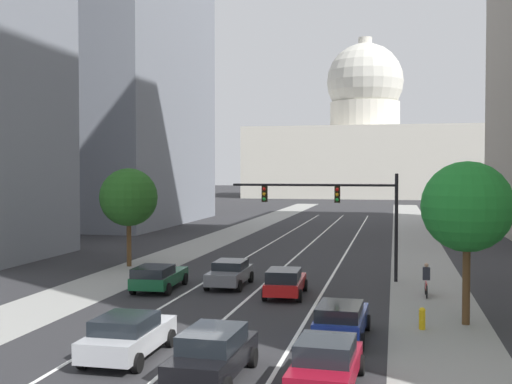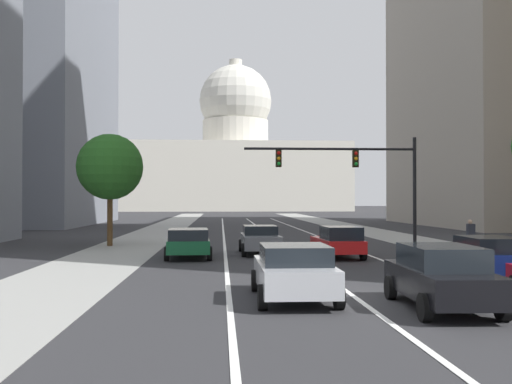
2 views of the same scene
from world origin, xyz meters
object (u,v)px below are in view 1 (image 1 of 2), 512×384
object	(u,v)px
car_green	(158,276)
car_blue	(341,319)
fire_hydrant	(422,318)
car_red	(285,282)
street_tree_near_left	(129,197)
car_crimson	(326,362)
street_tree_far_right	(467,207)
traffic_signal_mast	(340,204)
car_gray	(230,273)
car_silver	(128,335)
car_black	(213,353)
capitol_building	(365,145)
cyclist	(426,280)

from	to	relation	value
car_green	car_blue	bearing A→B (deg)	-130.13
car_green	fire_hydrant	world-z (taller)	car_green
car_red	street_tree_near_left	distance (m)	14.83
car_crimson	street_tree_far_right	xyz separation A→B (m)	(4.89, 8.98, 4.16)
fire_hydrant	traffic_signal_mast	bearing A→B (deg)	111.17
car_gray	traffic_signal_mast	size ratio (longest dim) A/B	0.45
street_tree_far_right	street_tree_near_left	distance (m)	23.59
car_gray	car_silver	distance (m)	13.77
car_gray	car_black	xyz separation A→B (m)	(3.49, -15.33, 0.08)
car_silver	street_tree_near_left	distance (m)	21.49
car_blue	street_tree_near_left	xyz separation A→B (m)	(-15.43, 15.50, 3.84)
car_silver	traffic_signal_mast	distance (m)	18.49
car_black	street_tree_near_left	bearing A→B (deg)	31.48
car_blue	car_silver	xyz separation A→B (m)	(-6.97, -3.88, 0.00)
capitol_building	traffic_signal_mast	size ratio (longest dim) A/B	5.56
car_gray	car_green	size ratio (longest dim) A/B	0.92
fire_hydrant	car_gray	bearing A→B (deg)	142.81
car_red	street_tree_near_left	size ratio (longest dim) A/B	0.66
fire_hydrant	cyclist	distance (m)	7.02
car_green	cyclist	size ratio (longest dim) A/B	2.76
car_crimson	cyclist	distance (m)	15.14
street_tree_far_right	street_tree_near_left	bearing A→B (deg)	149.48
car_blue	fire_hydrant	bearing A→B (deg)	-51.79
car_silver	car_crimson	world-z (taller)	car_silver
capitol_building	car_red	size ratio (longest dim) A/B	12.49
capitol_building	car_gray	bearing A→B (deg)	-90.83
car_crimson	car_green	bearing A→B (deg)	40.38
car_silver	car_gray	bearing A→B (deg)	0.00
car_blue	street_tree_far_right	world-z (taller)	street_tree_far_right
car_gray	traffic_signal_mast	xyz separation A→B (m)	(5.77, 3.42, 3.71)
traffic_signal_mast	capitol_building	bearing A→B (deg)	91.97
street_tree_near_left	car_silver	bearing A→B (deg)	-66.42
car_red	cyclist	size ratio (longest dim) A/B	2.53
street_tree_near_left	car_gray	bearing A→B (deg)	-33.58
car_black	car_green	distance (m)	15.09
car_red	car_crimson	bearing A→B (deg)	-167.48
car_green	car_red	bearing A→B (deg)	-95.51
traffic_signal_mast	street_tree_far_right	size ratio (longest dim) A/B	1.43
car_black	car_blue	bearing A→B (deg)	-30.82
car_blue	car_crimson	distance (m)	5.46
car_crimson	traffic_signal_mast	bearing A→B (deg)	6.15
car_black	street_tree_near_left	world-z (taller)	street_tree_near_left
capitol_building	car_silver	distance (m)	134.46
car_blue	street_tree_far_right	size ratio (longest dim) A/B	0.64
capitol_building	street_tree_near_left	size ratio (longest dim) A/B	8.27
car_gray	cyclist	size ratio (longest dim) A/B	2.54
capitol_building	car_silver	xyz separation A→B (m)	(-1.74, -133.94, -11.61)
car_green	street_tree_near_left	size ratio (longest dim) A/B	0.72
car_blue	car_red	bearing A→B (deg)	26.28
car_gray	car_black	size ratio (longest dim) A/B	0.97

